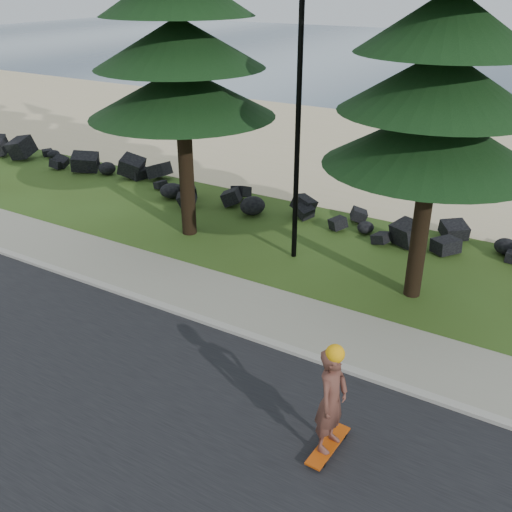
{
  "coord_description": "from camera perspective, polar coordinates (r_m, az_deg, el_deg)",
  "views": [
    {
      "loc": [
        6.48,
        -9.72,
        7.1
      ],
      "look_at": [
        0.67,
        0.0,
        1.52
      ],
      "focal_mm": 40.0,
      "sensor_mm": 36.0,
      "label": 1
    }
  ],
  "objects": [
    {
      "name": "road",
      "position": [
        10.93,
        -15.89,
        -15.44
      ],
      "size": [
        160.0,
        7.0,
        0.02
      ],
      "primitive_type": "cube",
      "color": "black",
      "rests_on": "ground"
    },
    {
      "name": "sidewalk",
      "position": [
        13.79,
        -1.98,
        -4.57
      ],
      "size": [
        160.0,
        2.0,
        0.08
      ],
      "primitive_type": "cube",
      "color": "gray",
      "rests_on": "ground"
    },
    {
      "name": "lamp_post",
      "position": [
        14.76,
        4.28,
        14.57
      ],
      "size": [
        0.25,
        0.14,
        8.14
      ],
      "color": "black",
      "rests_on": "ground"
    },
    {
      "name": "skateboarder",
      "position": [
        9.39,
        7.57,
        -14.16
      ],
      "size": [
        0.48,
        1.14,
        2.09
      ],
      "rotation": [
        0.0,
        0.0,
        1.52
      ],
      "color": "#C4470B",
      "rests_on": "ground"
    },
    {
      "name": "kerb",
      "position": [
        13.02,
        -4.61,
        -6.65
      ],
      "size": [
        160.0,
        0.2,
        0.1
      ],
      "primitive_type": "cube",
      "color": "#AEA99C",
      "rests_on": "ground"
    },
    {
      "name": "ground",
      "position": [
        13.67,
        -2.43,
        -5.09
      ],
      "size": [
        160.0,
        160.0,
        0.0
      ],
      "primitive_type": "plane",
      "color": "#324A17",
      "rests_on": "ground"
    },
    {
      "name": "beach_sand",
      "position": [
        26.06,
        15.49,
        9.48
      ],
      "size": [
        160.0,
        15.0,
        0.01
      ],
      "primitive_type": "cube",
      "color": "beige",
      "rests_on": "ground"
    },
    {
      "name": "seawall_boulders",
      "position": [
        18.09,
        7.3,
        2.89
      ],
      "size": [
        60.0,
        2.4,
        1.1
      ],
      "primitive_type": null,
      "color": "black",
      "rests_on": "ground"
    }
  ]
}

